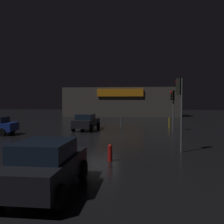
% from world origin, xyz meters
% --- Properties ---
extents(ground_plane, '(120.00, 120.00, 0.00)m').
position_xyz_m(ground_plane, '(0.00, 0.00, 0.00)').
color(ground_plane, black).
extents(store_building, '(21.50, 6.79, 5.34)m').
position_xyz_m(store_building, '(-0.63, 28.28, 2.68)').
color(store_building, '#4C4742').
rests_on(store_building, ground).
extents(traffic_signal_main, '(0.42, 0.42, 4.18)m').
position_xyz_m(traffic_signal_main, '(5.18, -4.92, 3.23)').
color(traffic_signal_main, '#595B60').
rests_on(traffic_signal_main, ground).
extents(traffic_signal_opposite, '(0.43, 0.41, 3.89)m').
position_xyz_m(traffic_signal_opposite, '(6.06, 5.00, 2.77)').
color(traffic_signal_opposite, '#595B60').
rests_on(traffic_signal_opposite, ground).
extents(car_far, '(2.01, 3.99, 1.65)m').
position_xyz_m(car_far, '(-0.04, -11.77, 0.86)').
color(car_far, black).
rests_on(car_far, ground).
extents(car_crossing, '(2.18, 4.49, 1.60)m').
position_xyz_m(car_crossing, '(-2.36, 4.72, 0.82)').
color(car_crossing, black).
rests_on(car_crossing, ground).
extents(fire_hydrant, '(0.22, 0.22, 0.82)m').
position_xyz_m(fire_hydrant, '(1.52, -7.53, 0.40)').
color(fire_hydrant, red).
rests_on(fire_hydrant, ground).
extents(bollard_kerb_a, '(0.13, 0.13, 1.12)m').
position_xyz_m(bollard_kerb_a, '(0.90, 7.73, 0.56)').
color(bollard_kerb_a, '#595B60').
rests_on(bollard_kerb_a, ground).
extents(bollard_kerb_b, '(0.13, 0.13, 1.15)m').
position_xyz_m(bollard_kerb_b, '(6.04, 7.45, 0.57)').
color(bollard_kerb_b, gold).
rests_on(bollard_kerb_b, ground).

